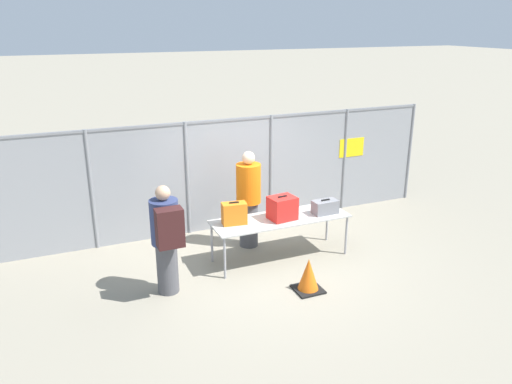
{
  "coord_description": "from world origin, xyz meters",
  "views": [
    {
      "loc": [
        -3.18,
        -6.93,
        3.93
      ],
      "look_at": [
        0.08,
        0.76,
        1.05
      ],
      "focal_mm": 35.0,
      "sensor_mm": 36.0,
      "label": 1
    }
  ],
  "objects": [
    {
      "name": "utility_trailer",
      "position": [
        1.33,
        4.38,
        0.43
      ],
      "size": [
        4.29,
        2.23,
        0.72
      ],
      "color": "white",
      "rests_on": "ground_plane"
    },
    {
      "name": "suitcase_red",
      "position": [
        0.29,
        0.11,
        0.94
      ],
      "size": [
        0.47,
        0.4,
        0.42
      ],
      "color": "red",
      "rests_on": "inspection_table"
    },
    {
      "name": "fence_section",
      "position": [
        0.02,
        1.84,
        1.14
      ],
      "size": [
        8.75,
        0.07,
        2.19
      ],
      "color": "gray",
      "rests_on": "ground_plane"
    },
    {
      "name": "traveler_hooded",
      "position": [
        -1.78,
        -0.27,
        0.94
      ],
      "size": [
        0.42,
        0.65,
        1.7
      ],
      "rotation": [
        0.0,
        0.0,
        0.16
      ],
      "color": "#4C4C51",
      "rests_on": "ground_plane"
    },
    {
      "name": "suitcase_grey",
      "position": [
        1.09,
        0.06,
        0.86
      ],
      "size": [
        0.45,
        0.25,
        0.26
      ],
      "color": "slate",
      "rests_on": "inspection_table"
    },
    {
      "name": "traffic_cone",
      "position": [
        0.2,
        -1.02,
        0.24
      ],
      "size": [
        0.42,
        0.42,
        0.53
      ],
      "color": "black",
      "rests_on": "ground_plane"
    },
    {
      "name": "security_worker_near",
      "position": [
        -0.02,
        0.85,
        0.92
      ],
      "size": [
        0.44,
        0.44,
        1.78
      ],
      "rotation": [
        0.0,
        0.0,
        3.36
      ],
      "color": "#4C4C51",
      "rests_on": "ground_plane"
    },
    {
      "name": "ground_plane",
      "position": [
        0.0,
        0.0,
        0.0
      ],
      "size": [
        120.0,
        120.0,
        0.0
      ],
      "primitive_type": "plane",
      "color": "gray"
    },
    {
      "name": "inspection_table",
      "position": [
        0.28,
        0.16,
        0.7
      ],
      "size": [
        2.38,
        0.77,
        0.75
      ],
      "color": "#B2B2AD",
      "rests_on": "ground_plane"
    },
    {
      "name": "suitcase_orange",
      "position": [
        -0.53,
        0.23,
        0.93
      ],
      "size": [
        0.42,
        0.27,
        0.39
      ],
      "color": "orange",
      "rests_on": "inspection_table"
    }
  ]
}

